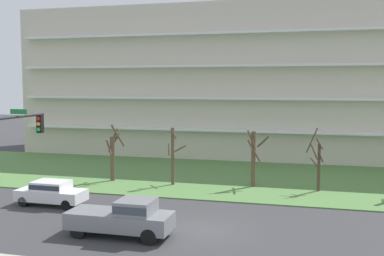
{
  "coord_description": "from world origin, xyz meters",
  "views": [
    {
      "loc": [
        5.6,
        -23.2,
        7.71
      ],
      "look_at": [
        -2.0,
        6.0,
        4.86
      ],
      "focal_mm": 42.96,
      "sensor_mm": 36.0,
      "label": 1
    }
  ],
  "objects_px": {
    "pickup_gray_near_left": "(124,217)",
    "traffic_signal_mast": "(7,156)",
    "tree_left": "(173,155)",
    "tree_right": "(318,163)",
    "sedan_white_center_left": "(51,192)",
    "tree_far_left": "(113,154)",
    "tree_center": "(254,156)"
  },
  "relations": [
    {
      "from": "tree_far_left",
      "to": "tree_center",
      "type": "height_order",
      "value": "tree_far_left"
    },
    {
      "from": "tree_far_left",
      "to": "traffic_signal_mast",
      "type": "height_order",
      "value": "traffic_signal_mast"
    },
    {
      "from": "tree_left",
      "to": "tree_right",
      "type": "bearing_deg",
      "value": 3.12
    },
    {
      "from": "pickup_gray_near_left",
      "to": "tree_center",
      "type": "bearing_deg",
      "value": 68.96
    },
    {
      "from": "tree_left",
      "to": "sedan_white_center_left",
      "type": "height_order",
      "value": "tree_left"
    },
    {
      "from": "traffic_signal_mast",
      "to": "tree_center",
      "type": "bearing_deg",
      "value": 59.35
    },
    {
      "from": "sedan_white_center_left",
      "to": "tree_center",
      "type": "bearing_deg",
      "value": -144.08
    },
    {
      "from": "pickup_gray_near_left",
      "to": "traffic_signal_mast",
      "type": "height_order",
      "value": "traffic_signal_mast"
    },
    {
      "from": "sedan_white_center_left",
      "to": "tree_left",
      "type": "bearing_deg",
      "value": -127.14
    },
    {
      "from": "tree_left",
      "to": "pickup_gray_near_left",
      "type": "distance_m",
      "value": 12.15
    },
    {
      "from": "tree_center",
      "to": "sedan_white_center_left",
      "type": "distance_m",
      "value": 14.69
    },
    {
      "from": "tree_left",
      "to": "traffic_signal_mast",
      "type": "bearing_deg",
      "value": -102.68
    },
    {
      "from": "tree_left",
      "to": "tree_center",
      "type": "bearing_deg",
      "value": 8.23
    },
    {
      "from": "tree_far_left",
      "to": "tree_center",
      "type": "distance_m",
      "value": 11.16
    },
    {
      "from": "tree_right",
      "to": "traffic_signal_mast",
      "type": "bearing_deg",
      "value": -131.93
    },
    {
      "from": "tree_left",
      "to": "tree_right",
      "type": "height_order",
      "value": "tree_right"
    },
    {
      "from": "tree_left",
      "to": "tree_center",
      "type": "relative_size",
      "value": 1.02
    },
    {
      "from": "tree_center",
      "to": "pickup_gray_near_left",
      "type": "relative_size",
      "value": 0.81
    },
    {
      "from": "tree_far_left",
      "to": "traffic_signal_mast",
      "type": "relative_size",
      "value": 0.71
    },
    {
      "from": "tree_center",
      "to": "traffic_signal_mast",
      "type": "xyz_separation_m",
      "value": [
        -9.49,
        -16.01,
        2.09
      ]
    },
    {
      "from": "tree_far_left",
      "to": "tree_right",
      "type": "distance_m",
      "value": 15.77
    },
    {
      "from": "pickup_gray_near_left",
      "to": "traffic_signal_mast",
      "type": "relative_size",
      "value": 0.82
    },
    {
      "from": "tree_left",
      "to": "traffic_signal_mast",
      "type": "relative_size",
      "value": 0.68
    },
    {
      "from": "tree_center",
      "to": "tree_right",
      "type": "xyz_separation_m",
      "value": [
        4.62,
        -0.3,
        -0.25
      ]
    },
    {
      "from": "pickup_gray_near_left",
      "to": "sedan_white_center_left",
      "type": "xyz_separation_m",
      "value": [
        -6.93,
        4.5,
        -0.14
      ]
    },
    {
      "from": "sedan_white_center_left",
      "to": "tree_far_left",
      "type": "bearing_deg",
      "value": -95.2
    },
    {
      "from": "tree_right",
      "to": "pickup_gray_near_left",
      "type": "xyz_separation_m",
      "value": [
        -9.64,
        -12.61,
        -1.1
      ]
    },
    {
      "from": "tree_far_left",
      "to": "sedan_white_center_left",
      "type": "xyz_separation_m",
      "value": [
        -0.81,
        -7.74,
        -1.34
      ]
    },
    {
      "from": "tree_center",
      "to": "traffic_signal_mast",
      "type": "height_order",
      "value": "traffic_signal_mast"
    },
    {
      "from": "sedan_white_center_left",
      "to": "tree_right",
      "type": "bearing_deg",
      "value": -153.13
    },
    {
      "from": "tree_right",
      "to": "sedan_white_center_left",
      "type": "xyz_separation_m",
      "value": [
        -16.57,
        -8.11,
        -1.24
      ]
    },
    {
      "from": "tree_far_left",
      "to": "tree_right",
      "type": "bearing_deg",
      "value": 1.37
    }
  ]
}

